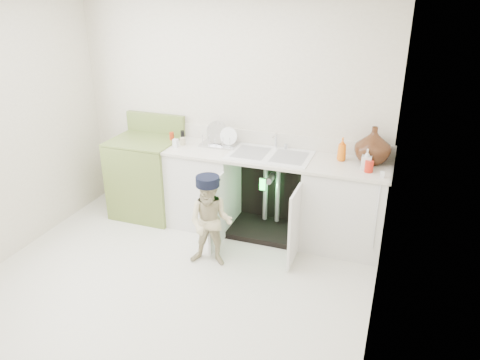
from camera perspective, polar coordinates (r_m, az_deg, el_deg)
name	(u,v)px	position (r m, az deg, el deg)	size (l,w,h in m)	color
ground	(173,283)	(4.45, -8.11, -12.27)	(3.50, 3.50, 0.00)	beige
room_shell	(165,155)	(3.86, -9.15, 3.00)	(6.00, 5.50, 1.26)	beige
counter_run	(273,192)	(4.99, 4.09, -1.50)	(2.44, 1.02, 1.27)	silver
avocado_stove	(147,176)	(5.53, -11.24, 0.51)	(0.73, 0.65, 1.14)	olive
repair_worker	(211,221)	(4.45, -3.59, -5.04)	(0.65, 0.64, 0.91)	beige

